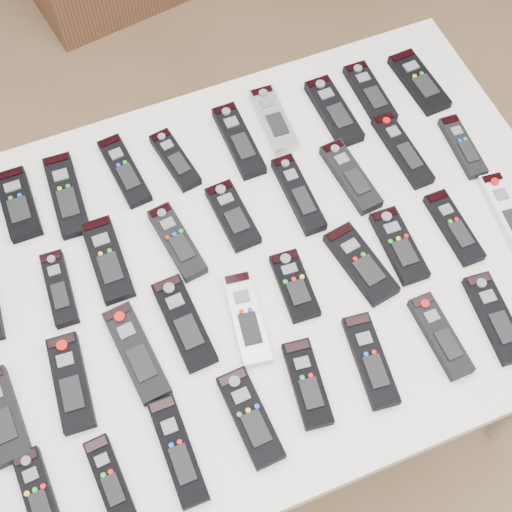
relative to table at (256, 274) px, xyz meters
name	(u,v)px	position (x,y,z in m)	size (l,w,h in m)	color
ground	(213,408)	(-0.14, -0.02, -0.72)	(4.00, 4.00, 0.00)	brown
table	(256,274)	(0.00, 0.00, 0.00)	(1.25, 0.88, 0.78)	white
remote_1	(18,204)	(-0.39, 0.29, 0.07)	(0.06, 0.16, 0.02)	black
remote_2	(66,195)	(-0.30, 0.28, 0.07)	(0.06, 0.19, 0.02)	black
remote_3	(124,171)	(-0.17, 0.29, 0.07)	(0.05, 0.18, 0.02)	black
remote_4	(175,160)	(-0.07, 0.28, 0.07)	(0.04, 0.15, 0.02)	black
remote_5	(239,141)	(0.07, 0.27, 0.07)	(0.05, 0.19, 0.02)	black
remote_6	(273,120)	(0.16, 0.29, 0.07)	(0.05, 0.17, 0.02)	#B7B7BC
remote_7	(334,111)	(0.29, 0.27, 0.07)	(0.06, 0.18, 0.02)	black
remote_8	(370,93)	(0.38, 0.28, 0.07)	(0.05, 0.17, 0.02)	black
remote_9	(419,82)	(0.50, 0.27, 0.07)	(0.06, 0.17, 0.02)	black
remote_11	(59,289)	(-0.37, 0.08, 0.07)	(0.04, 0.15, 0.02)	black
remote_12	(108,260)	(-0.26, 0.10, 0.07)	(0.06, 0.18, 0.02)	black
remote_13	(177,242)	(-0.13, 0.09, 0.07)	(0.05, 0.17, 0.02)	black
remote_14	(233,215)	(-0.01, 0.11, 0.07)	(0.06, 0.15, 0.02)	black
remote_15	(298,194)	(0.13, 0.10, 0.07)	(0.05, 0.18, 0.02)	black
remote_16	(351,176)	(0.25, 0.10, 0.07)	(0.05, 0.17, 0.02)	black
remote_17	(402,150)	(0.38, 0.12, 0.07)	(0.05, 0.19, 0.02)	black
remote_18	(462,147)	(0.50, 0.08, 0.07)	(0.04, 0.15, 0.02)	black
remote_19	(1,416)	(-0.52, -0.12, 0.07)	(0.06, 0.17, 0.02)	black
remote_20	(71,382)	(-0.39, -0.11, 0.07)	(0.06, 0.18, 0.02)	black
remote_21	(136,352)	(-0.27, -0.10, 0.07)	(0.06, 0.19, 0.02)	black
remote_22	(184,323)	(-0.17, -0.07, 0.07)	(0.06, 0.18, 0.02)	black
remote_23	(247,318)	(-0.06, -0.11, 0.07)	(0.05, 0.18, 0.02)	#B7B7BC
remote_24	(295,286)	(0.05, -0.08, 0.07)	(0.06, 0.14, 0.02)	black
remote_25	(361,264)	(0.18, -0.09, 0.07)	(0.06, 0.17, 0.02)	black
remote_26	(399,245)	(0.27, -0.08, 0.07)	(0.06, 0.16, 0.02)	black
remote_27	(454,227)	(0.38, -0.08, 0.07)	(0.05, 0.16, 0.02)	black
remote_28	(508,215)	(0.50, -0.10, 0.07)	(0.05, 0.19, 0.02)	silver
remote_29	(39,496)	(-0.49, -0.27, 0.07)	(0.04, 0.16, 0.02)	black
remote_30	(110,479)	(-0.38, -0.29, 0.07)	(0.04, 0.14, 0.02)	black
remote_31	(178,451)	(-0.26, -0.29, 0.07)	(0.05, 0.19, 0.02)	black
remote_32	(250,417)	(-0.13, -0.28, 0.07)	(0.06, 0.17, 0.02)	black
remote_33	(307,383)	(-0.01, -0.26, 0.07)	(0.05, 0.16, 0.02)	black
remote_34	(370,360)	(0.11, -0.27, 0.07)	(0.05, 0.17, 0.02)	black
remote_35	(440,336)	(0.25, -0.27, 0.07)	(0.05, 0.16, 0.02)	black
remote_36	(495,318)	(0.36, -0.28, 0.07)	(0.05, 0.18, 0.02)	black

